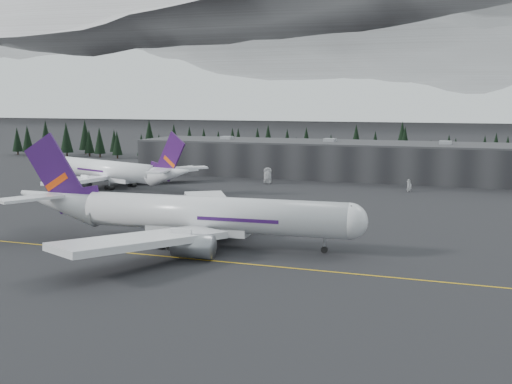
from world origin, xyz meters
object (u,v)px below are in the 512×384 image
(terminal, at_px, (357,160))
(jet_parked, at_px, (118,171))
(jet_main, at_px, (183,214))
(gse_vehicle_a, at_px, (268,181))
(gse_vehicle_b, at_px, (409,190))

(terminal, relative_size, jet_parked, 2.62)
(jet_main, xyz_separation_m, gse_vehicle_a, (-13.79, 89.89, -5.17))
(jet_main, bearing_deg, jet_parked, 126.37)
(gse_vehicle_b, bearing_deg, gse_vehicle_a, -88.28)
(jet_main, relative_size, jet_parked, 1.17)
(jet_main, height_order, gse_vehicle_a, jet_main)
(jet_parked, bearing_deg, gse_vehicle_a, -127.72)
(terminal, distance_m, jet_parked, 83.83)
(terminal, xyz_separation_m, gse_vehicle_b, (21.96, -30.22, -5.66))
(jet_parked, bearing_deg, jet_main, 150.44)
(terminal, relative_size, jet_main, 2.24)
(gse_vehicle_b, bearing_deg, jet_main, -14.71)
(terminal, distance_m, jet_main, 117.26)
(gse_vehicle_a, distance_m, gse_vehicle_b, 46.36)
(jet_main, bearing_deg, gse_vehicle_b, 65.33)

